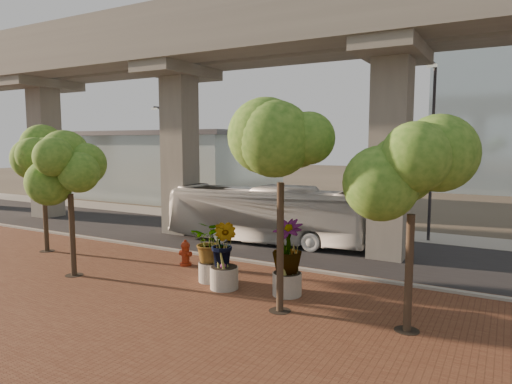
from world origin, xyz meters
The scene contains 18 objects.
ground centered at (0.00, 0.00, 0.00)m, with size 160.00×160.00×0.00m, color #3E372D.
brick_plaza centered at (0.00, -8.00, 0.03)m, with size 70.00×13.00×0.06m, color brown.
asphalt_road centered at (0.00, 2.00, 0.02)m, with size 90.00×8.00×0.04m, color black.
curb_strip centered at (0.00, -2.00, 0.08)m, with size 70.00×0.25×0.16m, color gray.
far_sidewalk centered at (0.00, 7.50, 0.03)m, with size 90.00×3.00×0.06m, color gray.
transit_viaduct centered at (0.00, 2.00, 7.29)m, with size 72.00×5.60×12.40m.
station_pavilion centered at (-20.00, 16.00, 3.22)m, with size 23.00×13.00×6.30m.
transit_bus centered at (-0.41, 2.10, 1.50)m, with size 2.52×10.75×3.00m, color silver.
fire_hydrant centered at (-1.20, -3.76, 0.59)m, with size 0.55×0.50×1.11m.
planter_front centered at (1.04, -5.07, 1.47)m, with size 2.11×2.11×2.32m.
planter_right centered at (4.23, -5.08, 1.66)m, with size 2.47×2.47×2.64m.
planter_left centered at (1.94, -5.54, 1.57)m, with size 2.27×2.27×2.49m.
street_tree_far_west centered at (-8.67, -4.99, 4.85)m, with size 3.23×3.23×6.29m.
street_tree_near_west centered at (-4.17, -7.08, 4.19)m, with size 3.03×3.03×5.53m.
street_tree_near_east centered at (4.68, -6.54, 5.12)m, with size 3.53×3.53×6.70m.
street_tree_far_east centered at (8.46, -6.15, 4.29)m, with size 3.22×3.22×5.73m.
streetlamp_west centered at (-10.28, 5.57, 4.48)m, with size 0.38×1.11×7.67m.
streetlamp_east centered at (7.09, 6.56, 5.40)m, with size 0.46×1.34×9.26m.
Camera 1 is at (10.75, -18.96, 5.34)m, focal length 32.00 mm.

